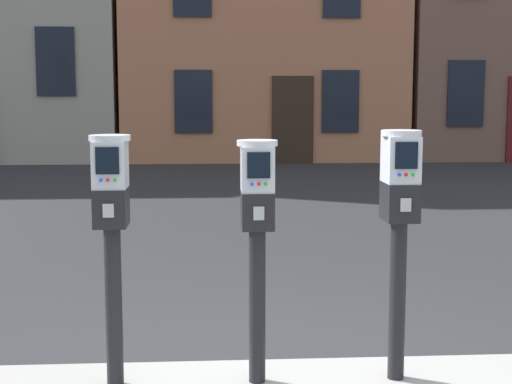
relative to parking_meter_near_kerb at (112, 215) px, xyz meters
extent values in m
cylinder|color=black|center=(0.00, 0.00, -0.50)|extent=(0.09, 0.09, 0.87)
cube|color=black|center=(0.00, 0.00, 0.04)|extent=(0.17, 0.24, 0.20)
cube|color=#A5A8AD|center=(0.00, -0.13, 0.04)|extent=(0.06, 0.01, 0.07)
cube|color=#B7BABF|center=(0.00, 0.00, 0.27)|extent=(0.17, 0.23, 0.25)
cube|color=black|center=(0.00, -0.12, 0.30)|extent=(0.12, 0.01, 0.14)
cylinder|color=blue|center=(-0.04, -0.12, 0.20)|extent=(0.02, 0.01, 0.02)
cylinder|color=red|center=(0.00, -0.12, 0.20)|extent=(0.02, 0.01, 0.02)
cylinder|color=green|center=(0.03, -0.12, 0.20)|extent=(0.02, 0.01, 0.02)
cylinder|color=#B7BABF|center=(0.00, 0.00, 0.40)|extent=(0.22, 0.22, 0.03)
cylinder|color=black|center=(0.77, 0.00, -0.51)|extent=(0.09, 0.09, 0.85)
cube|color=black|center=(0.77, 0.00, 0.02)|extent=(0.17, 0.24, 0.20)
cube|color=#A5A8AD|center=(0.77, -0.13, 0.02)|extent=(0.06, 0.01, 0.07)
cube|color=#B7BABF|center=(0.77, 0.00, 0.24)|extent=(0.17, 0.23, 0.24)
cube|color=black|center=(0.77, -0.12, 0.27)|extent=(0.12, 0.01, 0.14)
cylinder|color=blue|center=(0.73, -0.12, 0.17)|extent=(0.02, 0.01, 0.02)
cylinder|color=red|center=(0.77, -0.12, 0.17)|extent=(0.02, 0.01, 0.02)
cylinder|color=green|center=(0.80, -0.12, 0.17)|extent=(0.02, 0.01, 0.02)
cylinder|color=#B7BABF|center=(0.77, 0.00, 0.37)|extent=(0.22, 0.22, 0.03)
cylinder|color=black|center=(1.54, 0.00, -0.49)|extent=(0.09, 0.09, 0.89)
cube|color=black|center=(1.54, 0.00, 0.06)|extent=(0.17, 0.24, 0.21)
cube|color=#A5A8AD|center=(1.54, -0.13, 0.06)|extent=(0.06, 0.01, 0.07)
cube|color=#B7BABF|center=(1.54, 0.00, 0.28)|extent=(0.17, 0.23, 0.25)
cube|color=black|center=(1.54, -0.12, 0.31)|extent=(0.12, 0.01, 0.14)
cylinder|color=blue|center=(1.50, -0.12, 0.21)|extent=(0.02, 0.01, 0.02)
cylinder|color=red|center=(1.54, -0.12, 0.21)|extent=(0.02, 0.01, 0.02)
cylinder|color=green|center=(1.57, -0.12, 0.21)|extent=(0.02, 0.01, 0.02)
cylinder|color=#B7BABF|center=(1.54, 0.00, 0.42)|extent=(0.22, 0.22, 0.03)
cube|color=black|center=(-2.99, 14.44, 1.35)|extent=(0.90, 0.06, 1.60)
cube|color=black|center=(0.21, 14.44, 0.42)|extent=(0.90, 0.06, 1.49)
cube|color=black|center=(3.74, 14.44, 0.42)|extent=(0.90, 0.06, 1.49)
cube|color=black|center=(2.59, 14.44, -0.02)|extent=(1.00, 0.07, 2.10)
cube|color=black|center=(6.82, 14.44, 0.61)|extent=(0.90, 0.06, 1.60)
camera|label=1|loc=(0.50, -4.04, 0.64)|focal=54.05mm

